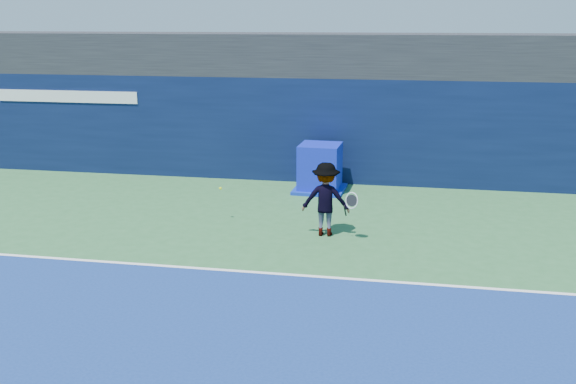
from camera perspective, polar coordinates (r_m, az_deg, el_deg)
ground at (r=9.69m, az=-9.67°, el=-13.55°), size 80.00×80.00×0.00m
baseline at (r=12.27m, az=-4.93°, el=-6.98°), size 24.00×0.10×0.01m
stadium_band at (r=19.72m, az=1.40°, el=12.18°), size 36.00×3.00×1.20m
back_wall_assembly at (r=18.96m, az=0.88°, el=5.68°), size 36.00×1.03×3.00m
equipment_cart at (r=17.70m, az=2.86°, el=2.00°), size 1.43×1.43×1.31m
tennis_player at (r=14.00m, az=3.38°, el=-0.64°), size 1.27×0.69×1.63m
tennis_ball at (r=15.08m, az=-6.02°, el=0.33°), size 0.07×0.07×0.07m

